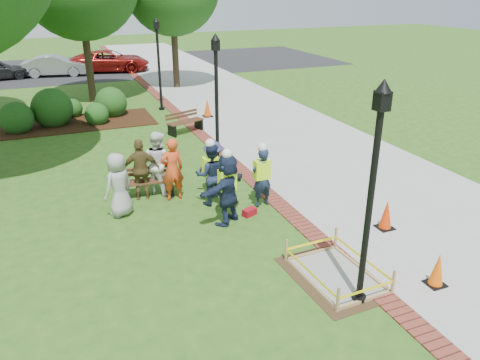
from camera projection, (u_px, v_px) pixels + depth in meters
name	position (u px, v px, depth m)	size (l,w,h in m)	color
ground	(240.00, 240.00, 11.15)	(100.00, 100.00, 0.00)	#285116
sidewalk	(258.00, 117.00, 21.43)	(6.00, 60.00, 0.02)	#9E9E99
brick_edging	(190.00, 124.00, 20.29)	(0.50, 60.00, 0.03)	maroon
mulch_bed	(71.00, 124.00, 20.32)	(7.00, 3.00, 0.05)	#381E0F
parking_lot	(100.00, 67.00, 34.17)	(36.00, 12.00, 0.01)	black
wet_concrete_pad	(336.00, 267.00, 9.65)	(1.79, 2.37, 0.55)	#47331E
bench_near	(148.00, 187.00, 13.37)	(1.53, 0.61, 0.81)	#53361C
bench_far	(186.00, 126.00, 19.03)	(1.64, 1.02, 0.84)	#552F1D
cone_front	(437.00, 271.00, 9.34)	(0.37, 0.37, 0.73)	black
cone_back	(386.00, 215.00, 11.51)	(0.39, 0.39, 0.78)	black
cone_far	(207.00, 108.00, 21.28)	(0.42, 0.42, 0.83)	black
toolbox	(249.00, 212.00, 12.30)	(0.37, 0.21, 0.19)	maroon
lamp_near	(372.00, 182.00, 8.07)	(0.28, 0.28, 4.26)	black
lamp_mid	(216.00, 91.00, 14.89)	(0.28, 0.28, 4.26)	black
lamp_far	(158.00, 57.00, 21.71)	(0.28, 0.28, 4.26)	black
shrub_a	(19.00, 132.00, 19.22)	(1.36, 1.36, 1.36)	#144112
shrub_b	(55.00, 125.00, 20.18)	(1.72, 1.72, 1.72)	#144112
shrub_c	(98.00, 124.00, 20.32)	(1.02, 1.02, 1.02)	#144112
shrub_d	(112.00, 116.00, 21.59)	(1.44, 1.44, 1.44)	#144112
shrub_e	(74.00, 117.00, 21.44)	(0.90, 0.90, 0.90)	#144112
casual_person_a	(119.00, 185.00, 12.04)	(0.65, 0.59, 1.71)	#9B9B9B
casual_person_b	(172.00, 170.00, 12.93)	(0.60, 0.42, 1.79)	#E4441A
casual_person_c	(158.00, 163.00, 13.33)	(0.66, 0.70, 1.84)	white
casual_person_d	(141.00, 170.00, 12.97)	(0.61, 0.46, 1.74)	brown
casual_person_e	(214.00, 169.00, 13.20)	(0.61, 0.58, 1.62)	#34375C
hivis_worker_a	(227.00, 187.00, 11.61)	(0.69, 0.64, 1.98)	#16253A
hivis_worker_b	(262.00, 175.00, 12.54)	(0.58, 0.44, 1.80)	#192D42
hivis_worker_c	(211.00, 172.00, 12.62)	(0.62, 0.46, 1.88)	#16253A
parked_car_b	(57.00, 76.00, 30.89)	(4.48, 1.95, 1.46)	#949498
parked_car_c	(111.00, 72.00, 32.47)	(4.83, 2.10, 1.57)	maroon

